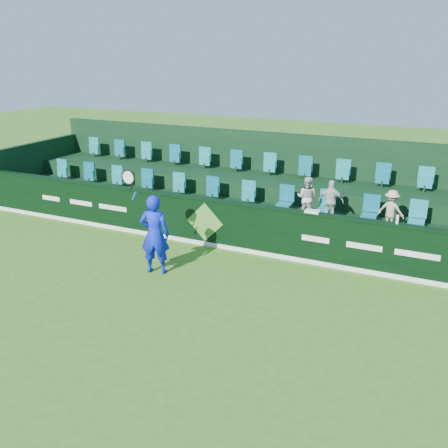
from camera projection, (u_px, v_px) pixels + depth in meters
The scene contains 13 objects.
ground at pixel (122, 307), 10.60m from camera, with size 60.00×60.00×0.00m, color #346718.
sponsor_hoarding at pixel (207, 222), 13.79m from camera, with size 16.00×0.25×1.35m.
stand_tier_front at pixel (223, 219), 14.83m from camera, with size 16.00×2.00×0.80m, color black.
stand_tier_back at pixel (248, 195), 16.37m from camera, with size 16.00×1.80×1.30m, color black.
stand_rear at pixel (253, 176), 16.56m from camera, with size 16.00×4.10×2.60m.
seat_row_front at pixel (229, 193), 14.94m from camera, with size 13.50×0.50×0.60m, color teal.
seat_row_back at pixel (252, 165), 16.31m from camera, with size 13.50×0.50×0.60m, color teal.
tennis_player at pixel (154, 234), 11.96m from camera, with size 1.26×0.65×2.61m.
spectator_left at pixel (307, 197), 13.53m from camera, with size 0.57×0.44×1.17m, color beige.
spectator_middle at pixel (331, 201), 13.27m from camera, with size 0.66×0.28×1.13m, color beige.
spectator_right at pixel (391, 210), 12.68m from camera, with size 0.67×0.39×1.04m, color tan.
towel at pixel (312, 211), 12.39m from camera, with size 0.36×0.23×0.05m, color white.
drinks_bottle at pixel (397, 219), 11.56m from camera, with size 0.07×0.07×0.21m, color silver.
Camera 1 is at (5.92, -7.63, 5.19)m, focal length 40.00 mm.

